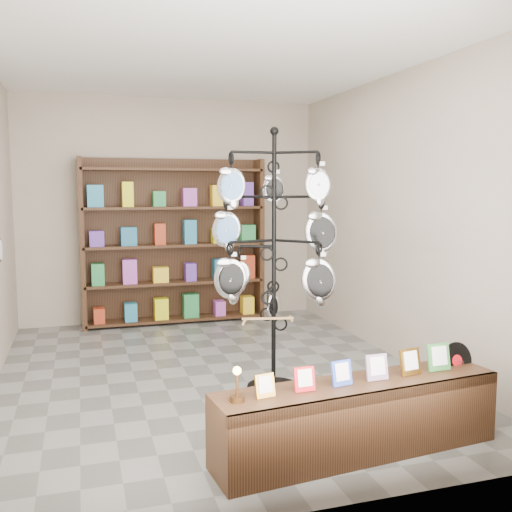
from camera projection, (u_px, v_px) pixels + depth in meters
The scene contains 5 objects.
ground at pixel (213, 374), 5.57m from camera, with size 5.00×5.00×0.00m, color slate.
room_envelope at pixel (212, 183), 5.35m from camera, with size 5.00×5.00×5.00m.
display_tree at pixel (274, 241), 4.99m from camera, with size 1.24×1.22×2.33m.
front_shelf at pixel (358, 418), 3.87m from camera, with size 2.08×0.62×0.72m.
back_shelving at pixel (174, 247), 7.63m from camera, with size 2.42×0.36×2.20m.
Camera 1 is at (-1.20, -5.28, 1.80)m, focal length 40.00 mm.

